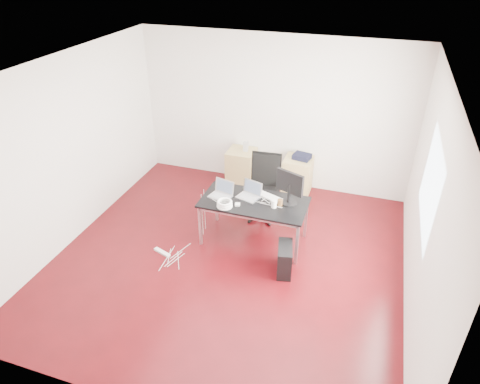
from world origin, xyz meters
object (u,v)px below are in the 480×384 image
(filing_cabinet_right, at_px, (297,176))
(filing_cabinet_left, at_px, (241,167))
(desk, at_px, (254,204))
(office_chair, at_px, (264,184))
(pc_tower, at_px, (285,259))

(filing_cabinet_right, bearing_deg, filing_cabinet_left, 180.00)
(desk, distance_m, filing_cabinet_left, 1.87)
(desk, height_order, filing_cabinet_right, desk)
(desk, relative_size, office_chair, 1.48)
(filing_cabinet_left, bearing_deg, filing_cabinet_right, 0.00)
(pc_tower, bearing_deg, desk, 126.23)
(office_chair, distance_m, filing_cabinet_right, 1.02)
(office_chair, relative_size, filing_cabinet_right, 1.54)
(desk, xyz_separation_m, filing_cabinet_right, (0.34, 1.68, -0.33))
(desk, height_order, office_chair, office_chair)
(pc_tower, bearing_deg, filing_cabinet_right, 85.22)
(desk, bearing_deg, pc_tower, -41.65)
(desk, height_order, pc_tower, desk)
(filing_cabinet_left, distance_m, filing_cabinet_right, 1.09)
(office_chair, distance_m, pc_tower, 1.55)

